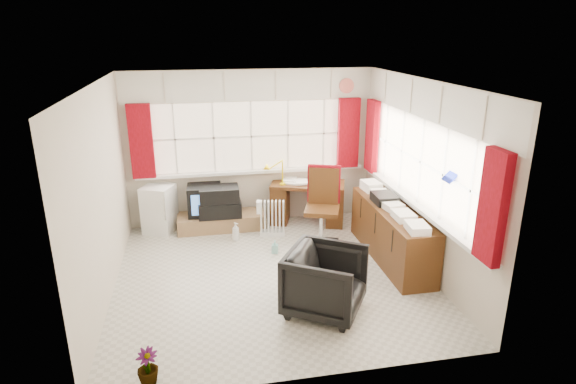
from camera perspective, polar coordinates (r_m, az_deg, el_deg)
name	(u,v)px	position (r m, az deg, el deg)	size (l,w,h in m)	color
ground	(272,276)	(6.44, -1.90, -9.87)	(4.00, 4.00, 0.00)	beige
room_walls	(271,166)	(5.87, -2.06, 3.08)	(4.00, 4.00, 4.00)	beige
window_back	(252,167)	(7.88, -4.24, 2.95)	(3.70, 0.12, 3.60)	#FDE5C8
window_right	(415,199)	(6.61, 14.87, -0.78)	(0.12, 3.70, 3.60)	#FDE5C8
curtains	(324,149)	(6.95, 4.32, 5.14)	(3.83, 3.83, 1.15)	maroon
overhead_cabinets	(328,92)	(6.87, 4.81, 11.72)	(3.98, 3.98, 0.48)	silver
desk	(308,200)	(7.99, 2.34, -1.00)	(1.32, 0.94, 0.73)	#4C2D12
desk_lamp	(282,167)	(7.73, -0.66, 2.94)	(0.18, 0.16, 0.42)	#FFEC0A
task_chair	(323,204)	(7.14, 4.15, -1.38)	(0.64, 0.66, 1.19)	black
office_chair	(325,281)	(5.54, 4.45, -10.53)	(0.81, 0.84, 0.76)	black
radiator	(272,222)	(7.52, -1.86, -3.53)	(0.41, 0.22, 0.57)	white
credenza	(391,232)	(6.89, 12.17, -4.66)	(0.50, 2.00, 0.85)	#4C2D12
file_tray	(384,198)	(6.93, 11.35, -0.76)	(0.30, 0.39, 0.13)	black
tv_bench	(222,221)	(7.89, -7.87, -3.45)	(1.40, 0.50, 0.25)	#9A764D
crt_tv	(205,200)	(7.82, -9.84, -0.90)	(0.55, 0.52, 0.48)	black
hifi_stack	(220,202)	(7.71, -8.12, -1.16)	(0.68, 0.43, 0.48)	black
mini_fridge	(159,209)	(7.90, -15.00, -1.95)	(0.58, 0.59, 0.76)	white
spray_bottle_a	(236,232)	(7.43, -6.22, -4.68)	(0.11, 0.11, 0.29)	silver
spray_bottle_b	(275,247)	(7.00, -1.56, -6.51)	(0.09, 0.09, 0.19)	#8ACEC6
flower_vase	(147,367)	(4.83, -16.32, -19.25)	(0.20, 0.20, 0.35)	black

